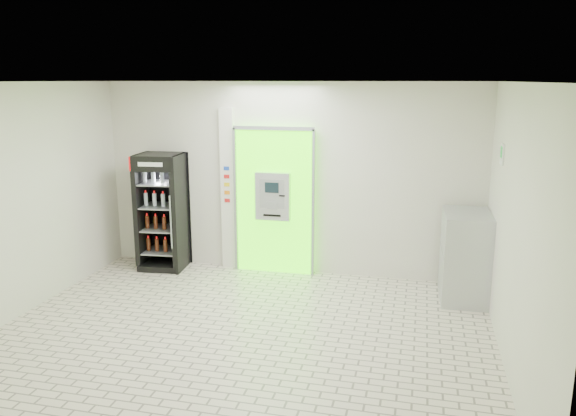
% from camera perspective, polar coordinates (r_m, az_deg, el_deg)
% --- Properties ---
extents(ground, '(6.00, 6.00, 0.00)m').
position_cam_1_polar(ground, '(6.96, -4.92, -12.89)').
color(ground, beige).
rests_on(ground, ground).
extents(room_shell, '(6.00, 6.00, 6.00)m').
position_cam_1_polar(room_shell, '(6.38, -5.23, 2.19)').
color(room_shell, silver).
rests_on(room_shell, ground).
extents(atm_assembly, '(1.30, 0.24, 2.33)m').
position_cam_1_polar(atm_assembly, '(8.83, -1.38, 0.81)').
color(atm_assembly, '#3EE905').
rests_on(atm_assembly, ground).
extents(pillar, '(0.22, 0.11, 2.60)m').
position_cam_1_polar(pillar, '(9.07, -6.10, 1.89)').
color(pillar, silver).
rests_on(pillar, ground).
extents(beverage_cooler, '(0.76, 0.70, 1.88)m').
position_cam_1_polar(beverage_cooler, '(9.31, -12.62, -0.57)').
color(beverage_cooler, black).
rests_on(beverage_cooler, ground).
extents(steel_cabinet, '(0.66, 0.95, 1.24)m').
position_cam_1_polar(steel_cabinet, '(8.22, 17.52, -4.69)').
color(steel_cabinet, '#ADB0B4').
rests_on(steel_cabinet, ground).
extents(exit_sign, '(0.02, 0.22, 0.26)m').
position_cam_1_polar(exit_sign, '(7.45, 20.92, 5.12)').
color(exit_sign, white).
rests_on(exit_sign, room_shell).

